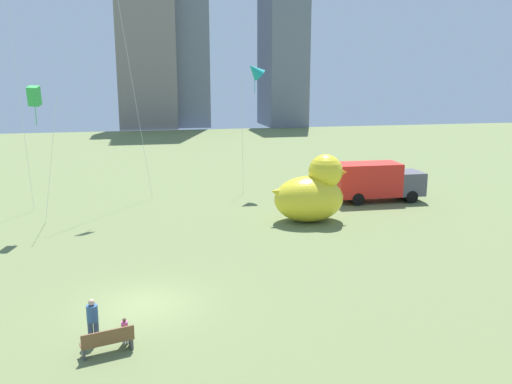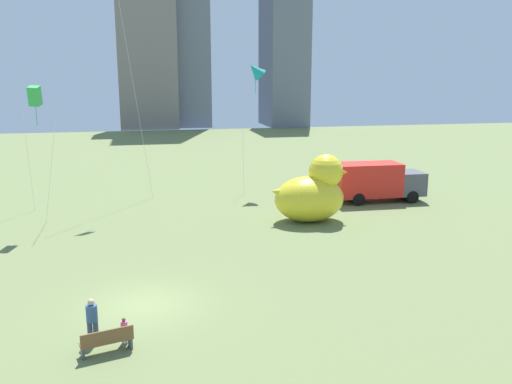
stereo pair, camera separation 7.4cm
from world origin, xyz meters
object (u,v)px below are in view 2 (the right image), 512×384
Objects in this scene: kite_green at (35,97)px; kite_teal at (255,71)px; person_adult at (92,318)px; person_child at (124,329)px; giant_inflatable_duck at (312,193)px; park_bench at (107,340)px; box_truck at (377,182)px.

kite_teal is at bearing 27.47° from kite_green.
person_adult is 1.19m from person_child.
kite_green is (-16.30, 1.99, 6.07)m from giant_inflatable_duck.
person_child is (0.55, 0.60, 0.05)m from park_bench.
kite_teal is (-7.91, 5.44, 7.96)m from box_truck.
park_bench is 26.07m from box_truck.
person_adult is 0.19× the size of kite_green.
box_truck is 0.77× the size of kite_green.
kite_teal is at bearing 99.28° from giant_inflatable_duck.
kite_teal is at bearing 64.99° from person_adult.
park_bench is 18.74m from giant_inflatable_duck.
park_bench is at bearing -61.11° from person_adult.
kite_green reaches higher than person_child.
person_child reaches higher than park_bench.
kite_teal is 1.20× the size of kite_green.
person_adult is 0.24× the size of box_truck.
person_adult is 0.31× the size of giant_inflatable_duck.
giant_inflatable_duck is 17.51m from kite_green.
park_bench is at bearing -134.27° from box_truck.
kite_teal is (10.80, 23.15, 8.53)m from person_adult.
park_bench is 0.35× the size of giant_inflatable_duck.
park_bench is at bearing -74.87° from kite_green.
person_child is at bearing -134.32° from box_truck.
person_adult is 25.77m from box_truck.
kite_green reaches higher than box_truck.
box_truck is 0.65× the size of kite_teal.
giant_inflatable_duck is at bearing -6.95° from kite_green.
giant_inflatable_duck is (11.85, 14.46, 1.33)m from park_bench.
kite_teal reaches higher than person_adult.
person_child is 18.17m from kite_green.
person_adult is at bearing 118.89° from park_bench.
park_bench is 27.68m from kite_teal.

